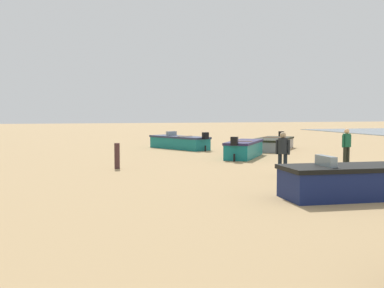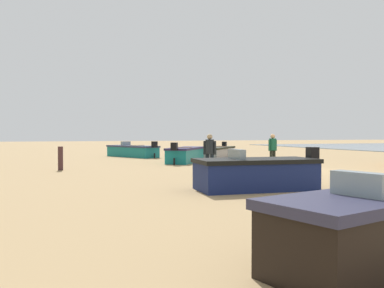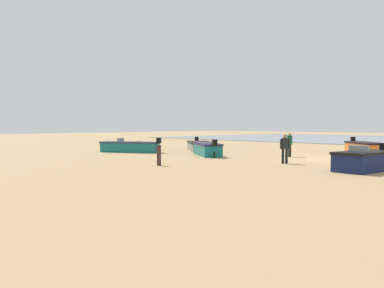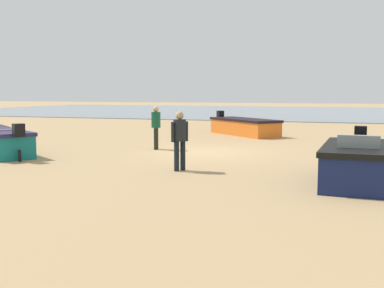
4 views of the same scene
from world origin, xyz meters
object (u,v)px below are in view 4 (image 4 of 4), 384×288
at_px(boat_orange_1, 244,127).
at_px(beach_walker_foreground, 156,124).
at_px(boat_navy_4, 358,163).
at_px(beach_walker_distant, 180,136).

relative_size(boat_orange_1, beach_walker_foreground, 2.55).
height_order(boat_orange_1, beach_walker_foreground, beach_walker_foreground).
relative_size(boat_orange_1, boat_navy_4, 1.09).
bearing_deg(beach_walker_foreground, boat_orange_1, -30.28).
bearing_deg(boat_navy_4, beach_walker_foreground, -30.24).
bearing_deg(beach_walker_foreground, boat_navy_4, -137.81).
height_order(boat_navy_4, beach_walker_foreground, beach_walker_foreground).
bearing_deg(boat_navy_4, boat_orange_1, -63.22).
bearing_deg(beach_walker_foreground, beach_walker_distant, -164.73).
xyz_separation_m(boat_orange_1, beach_walker_foreground, (1.92, 6.90, 0.53)).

